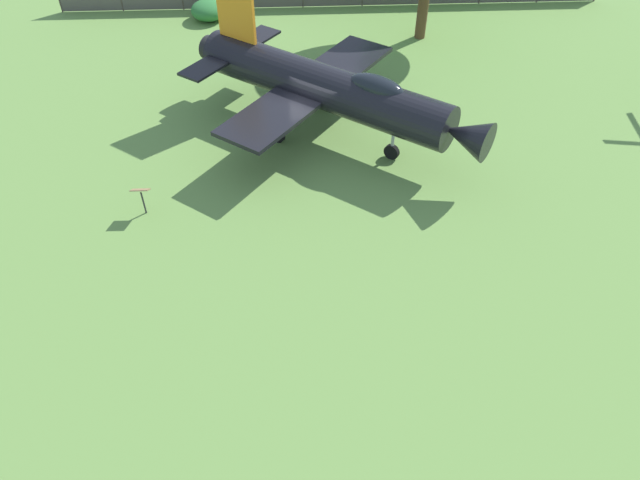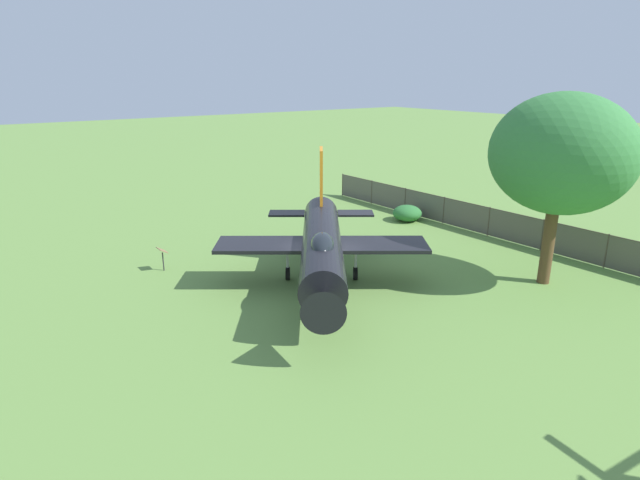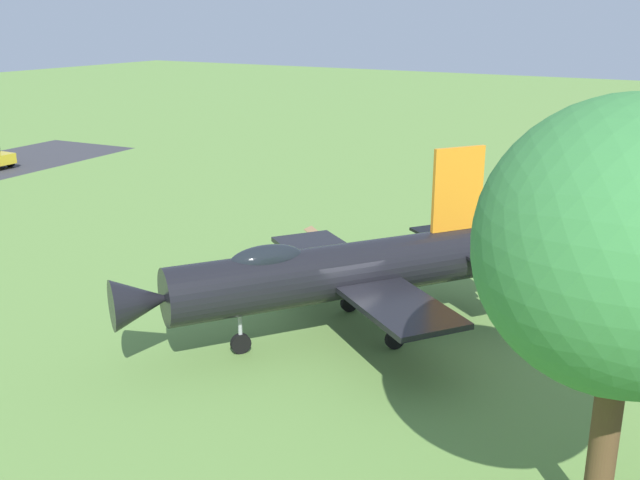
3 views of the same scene
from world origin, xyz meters
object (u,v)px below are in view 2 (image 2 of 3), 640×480
at_px(shrub_near_fence, 407,213).
at_px(info_plaque, 162,254).
at_px(display_jet, 322,246).
at_px(shade_tree, 561,155).

relative_size(shrub_near_fence, info_plaque, 1.61).
xyz_separation_m(display_jet, shade_tree, (-4.96, -8.72, 3.64)).
relative_size(shade_tree, shrub_near_fence, 4.51).
xyz_separation_m(shade_tree, shrub_near_fence, (11.00, -2.44, -5.24)).
height_order(shade_tree, shrub_near_fence, shade_tree).
bearing_deg(shade_tree, shrub_near_fence, -12.50).
height_order(display_jet, shrub_near_fence, display_jet).
bearing_deg(shrub_near_fence, info_plaque, 88.29).
bearing_deg(display_jet, shade_tree, 96.04).
xyz_separation_m(shade_tree, info_plaque, (11.47, 13.32, -4.89)).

